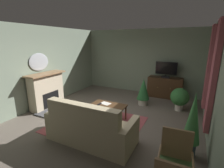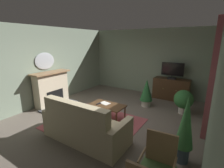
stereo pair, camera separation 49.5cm
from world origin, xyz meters
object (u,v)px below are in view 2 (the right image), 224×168
(potted_plant_tall_palm_by_window, at_px, (184,100))
(cat, at_px, (84,107))
(side_chair_beside_plant, at_px, (158,165))
(potted_plant_leafy_by_curtain, at_px, (146,92))
(fireplace, at_px, (52,89))
(tv_cabinet, at_px, (171,90))
(coffee_table, at_px, (107,106))
(potted_plant_small_fern_corner, at_px, (185,127))
(sofa_floral, at_px, (84,127))
(wall_mirror_oval, at_px, (45,61))
(television, at_px, (172,70))
(tv_remote, at_px, (99,104))
(folded_newspaper, at_px, (105,103))

(potted_plant_tall_palm_by_window, distance_m, cat, 3.31)
(side_chair_beside_plant, distance_m, potted_plant_leafy_by_curtain, 3.61)
(fireplace, relative_size, cat, 2.02)
(potted_plant_leafy_by_curtain, bearing_deg, tv_cabinet, 65.63)
(coffee_table, distance_m, potted_plant_small_fern_corner, 2.36)
(coffee_table, distance_m, potted_plant_tall_palm_by_window, 2.49)
(potted_plant_small_fern_corner, distance_m, potted_plant_leafy_by_curtain, 2.86)
(side_chair_beside_plant, xyz_separation_m, potted_plant_leafy_by_curtain, (-1.45, 3.31, 0.02))
(cat, bearing_deg, sofa_floral, -47.61)
(coffee_table, bearing_deg, fireplace, -177.90)
(potted_plant_tall_palm_by_window, bearing_deg, wall_mirror_oval, -158.25)
(television, bearing_deg, tv_remote, -115.76)
(sofa_floral, distance_m, cat, 1.86)
(potted_plant_tall_palm_by_window, bearing_deg, television, 120.45)
(tv_cabinet, height_order, tv_remote, tv_cabinet)
(television, distance_m, tv_remote, 3.32)
(tv_cabinet, xyz_separation_m, potted_plant_small_fern_corner, (1.08, -3.58, 0.35))
(cat, bearing_deg, coffee_table, -9.18)
(side_chair_beside_plant, relative_size, potted_plant_leafy_by_curtain, 1.00)
(side_chair_beside_plant, bearing_deg, folded_newspaper, 141.19)
(folded_newspaper, relative_size, potted_plant_tall_palm_by_window, 0.38)
(folded_newspaper, height_order, side_chair_beside_plant, side_chair_beside_plant)
(coffee_table, relative_size, tv_remote, 6.16)
(fireplace, distance_m, sofa_floral, 2.76)
(television, bearing_deg, coffee_table, -112.23)
(potted_plant_small_fern_corner, relative_size, cat, 1.93)
(wall_mirror_oval, relative_size, tv_cabinet, 0.57)
(tv_remote, height_order, sofa_floral, sofa_floral)
(fireplace, relative_size, tv_cabinet, 1.05)
(side_chair_beside_plant, bearing_deg, coffee_table, 140.58)
(coffee_table, relative_size, cat, 1.47)
(potted_plant_tall_palm_by_window, bearing_deg, potted_plant_leafy_by_curtain, -177.54)
(sofa_floral, bearing_deg, potted_plant_leafy_by_curtain, 81.08)
(sofa_floral, distance_m, potted_plant_leafy_by_curtain, 2.86)
(television, relative_size, tv_remote, 4.95)
(wall_mirror_oval, distance_m, television, 4.80)
(television, relative_size, sofa_floral, 0.41)
(potted_plant_small_fern_corner, height_order, potted_plant_leafy_by_curtain, potted_plant_small_fern_corner)
(tv_cabinet, relative_size, folded_newspaper, 4.58)
(tv_remote, bearing_deg, potted_plant_leafy_by_curtain, 160.03)
(side_chair_beside_plant, bearing_deg, sofa_floral, 165.41)
(wall_mirror_oval, relative_size, cat, 1.11)
(fireplace, distance_m, potted_plant_tall_palm_by_window, 4.57)
(folded_newspaper, height_order, potted_plant_small_fern_corner, potted_plant_small_fern_corner)
(fireplace, bearing_deg, side_chair_beside_plant, -19.79)
(wall_mirror_oval, xyz_separation_m, tv_remote, (2.37, 0.01, -1.12))
(tv_remote, xyz_separation_m, sofa_floral, (0.40, -1.10, -0.14))
(tv_cabinet, height_order, cat, tv_cabinet)
(folded_newspaper, height_order, sofa_floral, sofa_floral)
(wall_mirror_oval, relative_size, potted_plant_small_fern_corner, 0.57)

